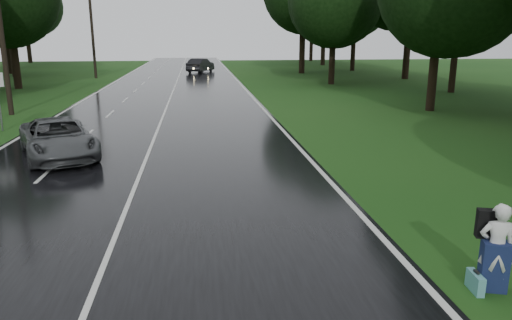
{
  "coord_description": "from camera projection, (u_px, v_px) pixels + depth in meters",
  "views": [
    {
      "loc": [
        1.88,
        -7.69,
        4.33
      ],
      "look_at": [
        3.39,
        4.67,
        1.1
      ],
      "focal_mm": 33.83,
      "sensor_mm": 36.0,
      "label": 1
    }
  ],
  "objects": [
    {
      "name": "ground",
      "position": [
        93.0,
        296.0,
        8.25
      ],
      "size": [
        160.0,
        160.0,
        0.0
      ],
      "primitive_type": "plane",
      "color": "#1D4614",
      "rests_on": "ground"
    },
    {
      "name": "road_sign_b",
      "position": [
        3.0,
        131.0,
        22.53
      ],
      "size": [
        0.64,
        0.1,
        2.69
      ],
      "primitive_type": null,
      "color": "white",
      "rests_on": "ground"
    },
    {
      "name": "tree_left_e",
      "position": [
        19.0,
        89.0,
        40.34
      ],
      "size": [
        8.29,
        8.29,
        12.96
      ],
      "primitive_type": null,
      "color": "black",
      "rests_on": "ground"
    },
    {
      "name": "grey_car",
      "position": [
        58.0,
        138.0,
        17.33
      ],
      "size": [
        3.99,
        5.47,
        1.38
      ],
      "primitive_type": "imported",
      "rotation": [
        0.0,
        0.0,
        0.39
      ],
      "color": "#4A4D4F",
      "rests_on": "road"
    },
    {
      "name": "tree_left_f",
      "position": [
        16.0,
        77.0,
        52.03
      ],
      "size": [
        9.95,
        9.95,
        15.55
      ],
      "primitive_type": null,
      "color": "black",
      "rests_on": "ground"
    },
    {
      "name": "tree_right_d",
      "position": [
        430.0,
        111.0,
        28.55
      ],
      "size": [
        7.72,
        7.72,
        12.06
      ],
      "primitive_type": null,
      "color": "black",
      "rests_on": "ground"
    },
    {
      "name": "road",
      "position": [
        164.0,
        113.0,
        27.46
      ],
      "size": [
        12.0,
        140.0,
        0.04
      ],
      "primitive_type": "cube",
      "color": "black",
      "rests_on": "ground"
    },
    {
      "name": "tree_right_f",
      "position": [
        302.0,
        73.0,
        56.7
      ],
      "size": [
        10.72,
        10.72,
        16.75
      ],
      "primitive_type": null,
      "color": "black",
      "rests_on": "ground"
    },
    {
      "name": "hitchhiker",
      "position": [
        495.0,
        250.0,
        8.29
      ],
      "size": [
        0.67,
        0.64,
        1.6
      ],
      "color": "silver",
      "rests_on": "ground"
    },
    {
      "name": "utility_pole_mid",
      "position": [
        12.0,
        115.0,
        27.07
      ],
      "size": [
        1.8,
        0.28,
        9.22
      ],
      "primitive_type": null,
      "color": "black",
      "rests_on": "ground"
    },
    {
      "name": "lane_center",
      "position": [
        164.0,
        113.0,
        27.46
      ],
      "size": [
        0.12,
        140.0,
        0.01
      ],
      "primitive_type": "cube",
      "color": "silver",
      "rests_on": "road"
    },
    {
      "name": "utility_pole_far",
      "position": [
        96.0,
        78.0,
        50.12
      ],
      "size": [
        1.8,
        0.28,
        9.26
      ],
      "primitive_type": null,
      "color": "black",
      "rests_on": "ground"
    },
    {
      "name": "far_car",
      "position": [
        201.0,
        65.0,
        57.4
      ],
      "size": [
        3.47,
        5.22,
        1.63
      ],
      "primitive_type": "imported",
      "rotation": [
        0.0,
        0.0,
        2.75
      ],
      "color": "black",
      "rests_on": "road"
    },
    {
      "name": "suitcase",
      "position": [
        475.0,
        282.0,
        8.37
      ],
      "size": [
        0.18,
        0.49,
        0.34
      ],
      "primitive_type": "cube",
      "rotation": [
        0.0,
        0.0,
        6.19
      ],
      "color": "#56A0A4",
      "rests_on": "ground"
    },
    {
      "name": "tree_right_e",
      "position": [
        331.0,
        84.0,
        44.02
      ],
      "size": [
        8.01,
        8.01,
        12.52
      ],
      "primitive_type": null,
      "color": "black",
      "rests_on": "ground"
    }
  ]
}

